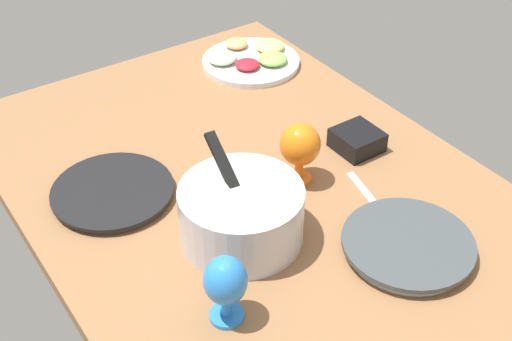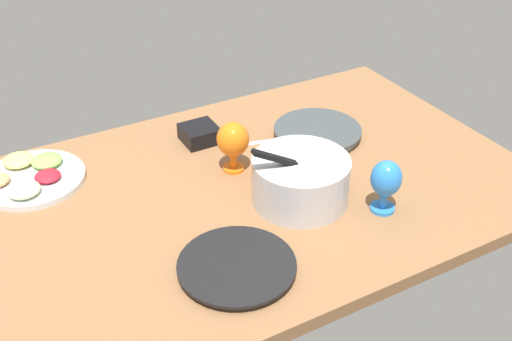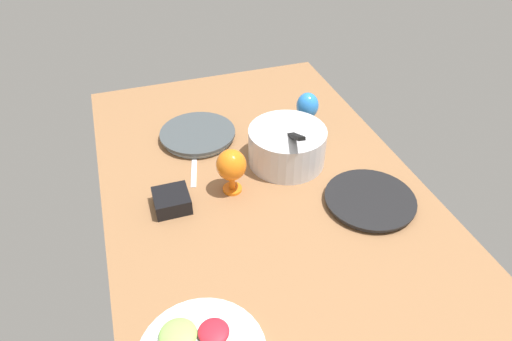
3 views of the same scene
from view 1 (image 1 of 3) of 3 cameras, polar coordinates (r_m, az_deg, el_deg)
The scene contains 9 objects.
ground_plane at distance 163.39cm, azimuth 0.94°, elevation -2.78°, with size 160.00×104.00×4.00cm, color #8C603D.
dinner_plate_left at distance 151.09cm, azimuth 12.53°, elevation -6.13°, with size 28.66×28.66×3.05cm.
dinner_plate_right at distance 165.21cm, azimuth -11.85°, elevation -1.78°, with size 29.05×29.05×2.25cm.
mixing_bowl at distance 147.16cm, azimuth -1.24°, elevation -3.50°, with size 28.24×27.12×19.80cm.
fruit_platter at distance 215.23cm, azimuth -0.43°, elevation 9.28°, with size 30.21×30.21×4.75cm.
hurricane_glass_orange at distance 161.64cm, azimuth 3.69°, elevation 2.05°, with size 9.76×9.76×15.82cm.
hurricane_glass_blue at distance 129.13cm, azimuth -2.56°, elevation -9.35°, with size 8.48×8.48×15.46cm.
square_bowl_black at distance 177.94cm, azimuth 8.43°, elevation 2.60°, with size 11.07×11.07×5.29cm.
fork_by_left_plate at distance 164.71cm, azimuth 9.26°, elevation -1.94°, with size 18.00×1.80×0.60cm, color silver.
Camera 1 is at (-101.16, 72.54, 103.84)cm, focal length 48.00 mm.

